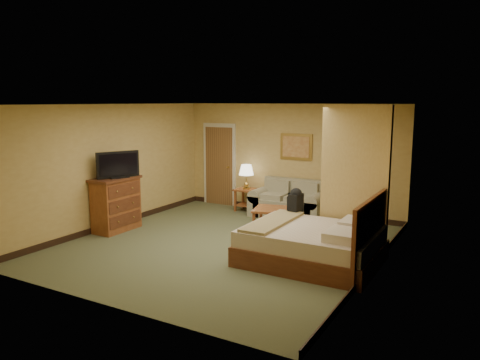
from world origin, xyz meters
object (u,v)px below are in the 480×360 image
Objects in this scene: loveseat at (288,205)px; coffee_table at (272,215)px; dresser at (116,204)px; bed at (315,244)px.

loveseat is 1.93× the size of coffee_table.
loveseat is at bearing 46.77° from dresser.
loveseat is 3.86m from dresser.
dresser reaches higher than coffee_table.
bed reaches higher than loveseat.
bed reaches higher than coffee_table.
bed is (1.65, -2.67, 0.04)m from loveseat.
coffee_table is at bearing 135.58° from bed.
dresser is 0.51× the size of bed.
coffee_table is at bearing 29.00° from dresser.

